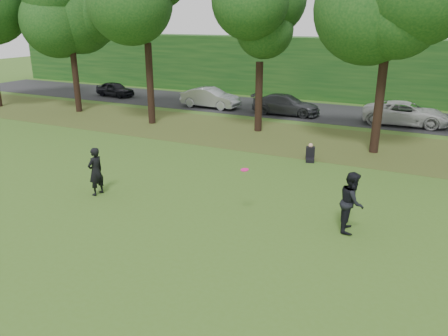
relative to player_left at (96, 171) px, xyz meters
The scene contains 9 objects.
ground 5.31m from the player_left, 19.36° to the right, with size 120.00×120.00×0.00m, color #3B5C1C.
leaf_litter 12.34m from the player_left, 66.36° to the left, with size 60.00×7.00×0.01m, color #4D431B.
street 19.91m from the player_left, 75.64° to the left, with size 70.00×7.00×0.02m, color black.
far_hedge 25.79m from the player_left, 78.96° to the left, with size 70.00×3.00×5.00m, color #113C14.
player_left is the anchor object (origin of this frame).
player_right 9.51m from the player_left, ahead, with size 0.97×0.75×1.99m, color black.
parked_cars 18.43m from the player_left, 75.35° to the left, with size 40.41×3.53×1.51m.
frisbee 6.09m from the player_left, ahead, with size 0.29×0.29×0.06m.
seated_person 10.11m from the player_left, 51.08° to the left, with size 0.59×0.81×0.83m.
Camera 1 is at (6.38, -10.37, 6.55)m, focal length 35.00 mm.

